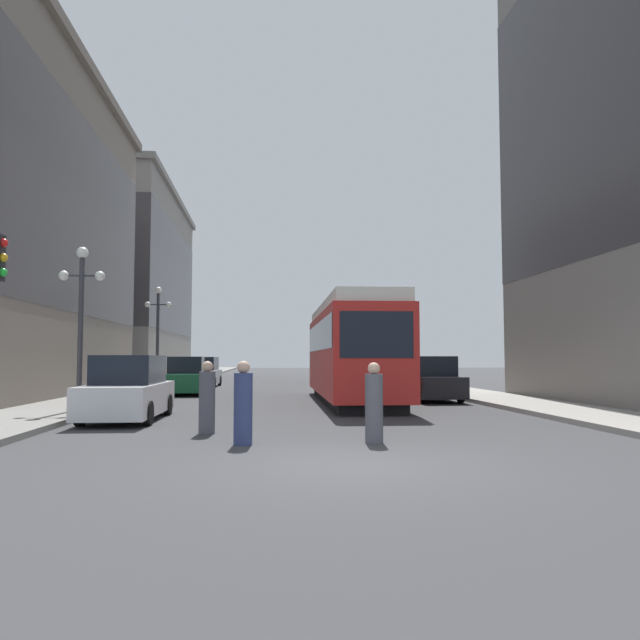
{
  "coord_description": "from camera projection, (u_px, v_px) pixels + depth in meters",
  "views": [
    {
      "loc": [
        -1.41,
        -9.88,
        1.74
      ],
      "look_at": [
        0.58,
        12.52,
        3.17
      ],
      "focal_mm": 33.71,
      "sensor_mm": 36.0,
      "label": 1
    }
  ],
  "objects": [
    {
      "name": "ground_plane",
      "position": [
        352.0,
        464.0,
        9.84
      ],
      "size": [
        200.0,
        200.0,
        0.0
      ],
      "primitive_type": "plane",
      "color": "#38383A"
    },
    {
      "name": "sidewalk_left",
      "position": [
        184.0,
        379.0,
        48.89
      ],
      "size": [
        3.07,
        120.0,
        0.15
      ],
      "primitive_type": "cube",
      "color": "gray",
      "rests_on": "ground"
    },
    {
      "name": "sidewalk_right",
      "position": [
        380.0,
        378.0,
        50.32
      ],
      "size": [
        3.07,
        120.0,
        0.15
      ],
      "primitive_type": "cube",
      "color": "gray",
      "rests_on": "ground"
    },
    {
      "name": "streetcar",
      "position": [
        351.0,
        349.0,
        23.99
      ],
      "size": [
        2.82,
        12.64,
        3.89
      ],
      "rotation": [
        0.0,
        0.0,
        -0.02
      ],
      "color": "black",
      "rests_on": "ground"
    },
    {
      "name": "transit_bus",
      "position": [
        361.0,
        355.0,
        43.17
      ],
      "size": [
        2.99,
        12.23,
        3.45
      ],
      "rotation": [
        0.0,
        0.0,
        -0.03
      ],
      "color": "black",
      "rests_on": "ground"
    },
    {
      "name": "parked_car_left_near",
      "position": [
        203.0,
        373.0,
        36.7
      ],
      "size": [
        2.03,
        4.68,
        1.82
      ],
      "rotation": [
        0.0,
        0.0,
        -0.04
      ],
      "color": "black",
      "rests_on": "ground"
    },
    {
      "name": "parked_car_left_mid",
      "position": [
        129.0,
        390.0,
        16.93
      ],
      "size": [
        1.93,
        4.74,
        1.82
      ],
      "rotation": [
        0.0,
        0.0,
        -0.01
      ],
      "color": "black",
      "rests_on": "ground"
    },
    {
      "name": "parked_car_right_far",
      "position": [
        429.0,
        380.0,
        24.8
      ],
      "size": [
        1.96,
        4.66,
        1.82
      ],
      "rotation": [
        0.0,
        0.0,
        3.16
      ],
      "color": "black",
      "rests_on": "ground"
    },
    {
      "name": "parked_car_left_far",
      "position": [
        186.0,
        377.0,
        29.08
      ],
      "size": [
        2.05,
        4.8,
        1.82
      ],
      "rotation": [
        0.0,
        0.0,
        0.05
      ],
      "color": "black",
      "rests_on": "ground"
    },
    {
      "name": "pedestrian_crossing_near",
      "position": [
        374.0,
        405.0,
        12.35
      ],
      "size": [
        0.37,
        0.37,
        1.65
      ],
      "rotation": [
        0.0,
        0.0,
        0.49
      ],
      "color": "#4C4C56",
      "rests_on": "ground"
    },
    {
      "name": "pedestrian_crossing_far",
      "position": [
        243.0,
        406.0,
        12.09
      ],
      "size": [
        0.38,
        0.38,
        1.69
      ],
      "rotation": [
        0.0,
        0.0,
        5.9
      ],
      "color": "navy",
      "rests_on": "ground"
    },
    {
      "name": "pedestrian_on_sidewalk",
      "position": [
        207.0,
        400.0,
        13.9
      ],
      "size": [
        0.37,
        0.37,
        1.67
      ],
      "rotation": [
        0.0,
        0.0,
        3.36
      ],
      "color": "#4C4C56",
      "rests_on": "ground"
    },
    {
      "name": "lamp_post_left_near",
      "position": [
        81.0,
        301.0,
        18.72
      ],
      "size": [
        1.41,
        0.36,
        5.08
      ],
      "color": "#333338",
      "rests_on": "sidewalk_left"
    },
    {
      "name": "lamp_post_left_far",
      "position": [
        158.0,
        321.0,
        31.9
      ],
      "size": [
        1.41,
        0.36,
        5.39
      ],
      "color": "#333338",
      "rests_on": "sidewalk_left"
    },
    {
      "name": "building_left_corner",
      "position": [
        117.0,
        283.0,
        53.59
      ],
      "size": [
        10.85,
        24.27,
        16.41
      ],
      "color": "gray",
      "rests_on": "ground"
    }
  ]
}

